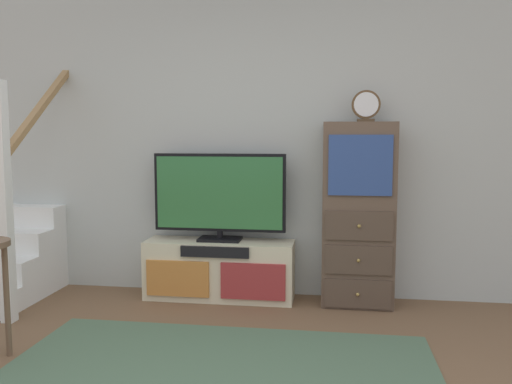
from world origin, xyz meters
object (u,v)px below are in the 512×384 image
object	(u,v)px
desk_clock	(366,106)
side_cabinet	(358,215)
television	(220,195)
media_console	(220,270)

from	to	relation	value
desk_clock	side_cabinet	bearing A→B (deg)	160.75
television	side_cabinet	distance (m)	1.17
media_console	desk_clock	size ratio (longest dim) A/B	5.07
media_console	television	xyz separation A→B (m)	(-0.00, 0.02, 0.65)
media_console	side_cabinet	bearing A→B (deg)	0.50
media_console	desk_clock	bearing A→B (deg)	-0.23
television	side_cabinet	xyz separation A→B (m)	(1.16, -0.01, -0.15)
side_cabinet	media_console	bearing A→B (deg)	-179.50
desk_clock	media_console	bearing A→B (deg)	179.77
side_cabinet	desk_clock	xyz separation A→B (m)	(0.04, -0.01, 0.88)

